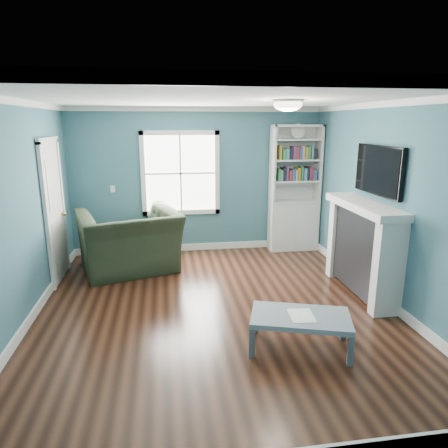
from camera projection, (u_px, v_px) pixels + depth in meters
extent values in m
plane|color=black|center=(215.00, 308.00, 5.16)|extent=(5.00, 5.00, 0.00)
plane|color=#3B6A7A|center=(197.00, 181.00, 7.23)|extent=(4.50, 0.00, 4.50)
plane|color=#3B6A7A|center=(266.00, 297.00, 2.44)|extent=(4.50, 0.00, 4.50)
plane|color=#3B6A7A|center=(18.00, 217.00, 4.51)|extent=(0.00, 5.00, 5.00)
plane|color=#3B6A7A|center=(387.00, 205.00, 5.16)|extent=(0.00, 5.00, 5.00)
plane|color=white|center=(214.00, 98.00, 4.52)|extent=(5.00, 5.00, 0.00)
cube|color=white|center=(199.00, 247.00, 7.52)|extent=(4.50, 0.03, 0.12)
cube|color=white|center=(32.00, 316.00, 4.82)|extent=(0.03, 5.00, 0.12)
cube|color=white|center=(377.00, 294.00, 5.46)|extent=(0.03, 5.00, 0.12)
cube|color=white|center=(196.00, 109.00, 6.90)|extent=(4.50, 0.04, 0.08)
cube|color=white|center=(272.00, 79.00, 2.15)|extent=(4.50, 0.04, 0.08)
cube|color=white|center=(4.00, 100.00, 4.20)|extent=(0.04, 5.00, 0.08)
cube|color=white|center=(396.00, 103.00, 4.85)|extent=(0.04, 5.00, 0.08)
cube|color=white|center=(181.00, 173.00, 7.15)|extent=(1.24, 0.01, 1.34)
cube|color=white|center=(143.00, 174.00, 7.04)|extent=(0.08, 0.06, 1.50)
cube|color=white|center=(217.00, 173.00, 7.23)|extent=(0.08, 0.06, 1.50)
cube|color=white|center=(182.00, 212.00, 7.31)|extent=(1.40, 0.06, 0.08)
cube|color=white|center=(179.00, 133.00, 6.96)|extent=(1.40, 0.06, 0.08)
cube|color=white|center=(181.00, 173.00, 7.13)|extent=(1.24, 0.03, 0.03)
cube|color=white|center=(181.00, 173.00, 7.13)|extent=(0.03, 0.03, 1.34)
cube|color=silver|center=(293.00, 226.00, 7.50)|extent=(0.90, 0.35, 0.90)
cube|color=silver|center=(273.00, 165.00, 7.15)|extent=(0.04, 0.35, 1.40)
cube|color=silver|center=(318.00, 164.00, 7.28)|extent=(0.04, 0.35, 1.40)
cube|color=silver|center=(293.00, 163.00, 7.37)|extent=(0.90, 0.02, 1.40)
cube|color=silver|center=(297.00, 126.00, 7.05)|extent=(0.90, 0.35, 0.04)
cube|color=silver|center=(294.00, 201.00, 7.38)|extent=(0.84, 0.33, 0.03)
cube|color=silver|center=(295.00, 181.00, 7.29)|extent=(0.84, 0.33, 0.03)
cube|color=silver|center=(296.00, 160.00, 7.20)|extent=(0.84, 0.33, 0.03)
cube|color=silver|center=(297.00, 140.00, 7.11)|extent=(0.84, 0.33, 0.03)
cube|color=#33723F|center=(295.00, 174.00, 7.24)|extent=(0.70, 0.25, 0.22)
cube|color=teal|center=(296.00, 153.00, 7.15)|extent=(0.70, 0.25, 0.22)
cylinder|color=beige|center=(298.00, 131.00, 7.02)|extent=(0.26, 0.06, 0.26)
cube|color=black|center=(363.00, 252.00, 5.50)|extent=(0.30, 1.20, 1.10)
cube|color=black|center=(361.00, 266.00, 5.55)|extent=(0.22, 0.65, 0.70)
cube|color=silver|center=(388.00, 269.00, 4.86)|extent=(0.36, 0.16, 1.20)
cube|color=silver|center=(341.00, 239.00, 6.14)|extent=(0.36, 0.16, 1.20)
cube|color=silver|center=(365.00, 206.00, 5.34)|extent=(0.44, 1.58, 0.10)
cube|color=black|center=(379.00, 170.00, 5.24)|extent=(0.06, 1.10, 0.65)
cube|color=silver|center=(55.00, 213.00, 5.93)|extent=(0.04, 0.80, 2.05)
cube|color=white|center=(47.00, 220.00, 5.50)|extent=(0.05, 0.08, 2.13)
cube|color=white|center=(63.00, 207.00, 6.36)|extent=(0.05, 0.08, 2.13)
cube|color=white|center=(47.00, 140.00, 5.66)|extent=(0.05, 0.98, 0.08)
sphere|color=#BF8C3F|center=(64.00, 214.00, 6.24)|extent=(0.07, 0.07, 0.07)
ellipsoid|color=white|center=(288.00, 105.00, 4.76)|extent=(0.34, 0.34, 0.15)
cylinder|color=white|center=(288.00, 101.00, 4.74)|extent=(0.38, 0.38, 0.03)
cube|color=white|center=(113.00, 189.00, 7.03)|extent=(0.08, 0.01, 0.12)
imported|color=black|center=(129.00, 231.00, 6.36)|extent=(1.71, 1.36, 1.31)
cube|color=#464C54|center=(252.00, 342.00, 4.06)|extent=(0.07, 0.07, 0.32)
cube|color=#464C54|center=(351.00, 351.00, 3.92)|extent=(0.07, 0.07, 0.32)
cube|color=#464C54|center=(256.00, 319.00, 4.55)|extent=(0.07, 0.07, 0.32)
cube|color=#464C54|center=(344.00, 326.00, 4.40)|extent=(0.07, 0.07, 0.32)
cube|color=slate|center=(301.00, 318.00, 4.19)|extent=(1.15, 0.84, 0.06)
cube|color=white|center=(302.00, 315.00, 4.17)|extent=(0.28, 0.34, 0.00)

